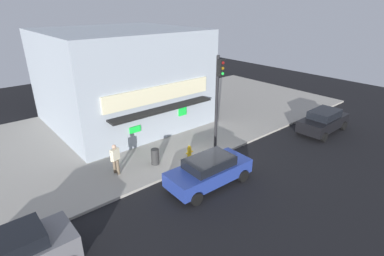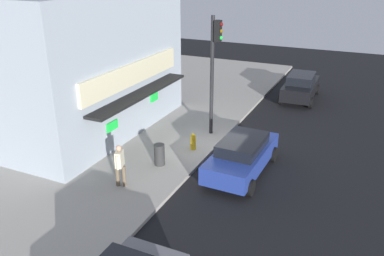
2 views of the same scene
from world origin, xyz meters
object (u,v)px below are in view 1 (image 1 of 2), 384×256
object	(u,v)px
traffic_light	(218,92)
fire_hydrant	(189,152)
trash_can	(155,157)
parked_car_black	(323,121)
parked_car_blue	(209,170)
pedestrian	(115,158)

from	to	relation	value
traffic_light	fire_hydrant	size ratio (longest dim) A/B	7.37
trash_can	parked_car_black	size ratio (longest dim) A/B	0.21
trash_can	fire_hydrant	bearing A→B (deg)	-18.80
traffic_light	parked_car_blue	distance (m)	4.91
parked_car_black	traffic_light	bearing A→B (deg)	160.21
fire_hydrant	parked_car_blue	distance (m)	2.76
traffic_light	fire_hydrant	bearing A→B (deg)	176.95
parked_car_blue	trash_can	bearing A→B (deg)	108.29
trash_can	parked_car_black	world-z (taller)	parked_car_black
fire_hydrant	pedestrian	size ratio (longest dim) A/B	0.46
traffic_light	parked_car_blue	xyz separation A→B (m)	(-2.98, -2.49, -3.01)
fire_hydrant	pedestrian	world-z (taller)	pedestrian
traffic_light	trash_can	world-z (taller)	traffic_light
trash_can	parked_car_blue	distance (m)	3.45
pedestrian	parked_car_black	xyz separation A→B (m)	(14.06, -4.10, -0.25)
traffic_light	pedestrian	size ratio (longest dim) A/B	3.37
fire_hydrant	parked_car_black	bearing A→B (deg)	-16.44
fire_hydrant	parked_car_blue	world-z (taller)	parked_car_blue
traffic_light	pedestrian	world-z (taller)	traffic_light
traffic_light	trash_can	bearing A→B (deg)	169.16
traffic_light	pedestrian	distance (m)	6.89
fire_hydrant	trash_can	world-z (taller)	trash_can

